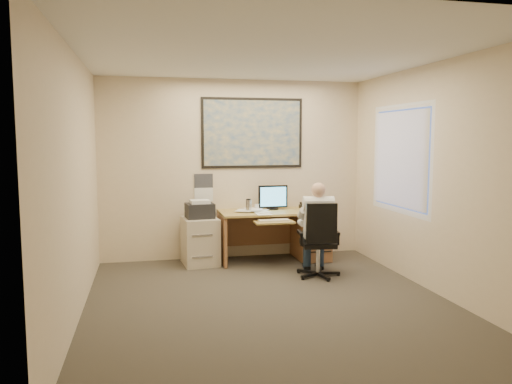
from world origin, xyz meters
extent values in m
cube|color=#3B362E|center=(0.00, 0.00, 0.00)|extent=(4.00, 4.50, 0.00)
cube|color=white|center=(0.00, 0.00, 2.70)|extent=(4.00, 4.50, 0.00)
cube|color=beige|center=(0.00, 2.25, 1.35)|extent=(4.00, 0.00, 2.70)
cube|color=beige|center=(0.00, -2.25, 1.35)|extent=(4.00, 0.00, 2.70)
cube|color=beige|center=(-2.00, 0.00, 1.35)|extent=(0.00, 4.50, 2.70)
cube|color=beige|center=(2.00, 0.00, 1.35)|extent=(0.00, 4.50, 2.70)
cube|color=tan|center=(0.53, 1.88, 0.73)|extent=(1.60, 0.75, 0.03)
cube|color=#9E6740|center=(1.11, 1.88, 0.36)|extent=(0.45, 0.70, 0.70)
cube|color=#9E6740|center=(-0.25, 1.88, 0.36)|extent=(0.04, 0.70, 0.70)
cube|color=#9E6740|center=(0.53, 2.22, 0.45)|extent=(1.55, 0.03, 0.55)
cylinder|color=black|center=(0.55, 2.02, 0.76)|extent=(0.18, 0.18, 0.02)
cube|color=black|center=(0.55, 2.00, 0.95)|extent=(0.45, 0.05, 0.34)
cube|color=#51B1DE|center=(0.55, 1.98, 0.95)|extent=(0.40, 0.02, 0.29)
cube|color=tan|center=(0.42, 1.43, 0.66)|extent=(0.55, 0.30, 0.02)
cube|color=beige|center=(0.42, 1.43, 0.68)|extent=(0.43, 0.14, 0.02)
cube|color=black|center=(1.10, 2.00, 0.78)|extent=(0.23, 0.21, 0.06)
cylinder|color=silver|center=(0.14, 1.84, 0.84)|extent=(0.08, 0.08, 0.18)
cylinder|color=white|center=(0.30, 2.01, 0.79)|extent=(0.07, 0.07, 0.09)
cube|color=white|center=(0.08, 1.88, 0.77)|extent=(0.60, 0.56, 0.03)
cube|color=#1E4C93|center=(0.28, 2.23, 1.90)|extent=(1.56, 0.03, 1.06)
cube|color=white|center=(-0.47, 2.24, 1.08)|extent=(0.28, 0.01, 0.42)
cube|color=beige|center=(-0.56, 1.90, 0.34)|extent=(0.54, 0.62, 0.68)
cube|color=black|center=(-0.56, 1.90, 0.78)|extent=(0.42, 0.37, 0.21)
cube|color=white|center=(-0.56, 1.88, 0.92)|extent=(0.29, 0.24, 0.05)
cylinder|color=silver|center=(0.89, 0.92, 0.23)|extent=(0.06, 0.06, 0.37)
cube|color=black|center=(0.89, 0.92, 0.44)|extent=(0.48, 0.48, 0.07)
cube|color=black|center=(0.92, 0.71, 0.75)|extent=(0.40, 0.11, 0.51)
camera|label=1|loc=(-1.31, -5.21, 1.82)|focal=35.00mm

